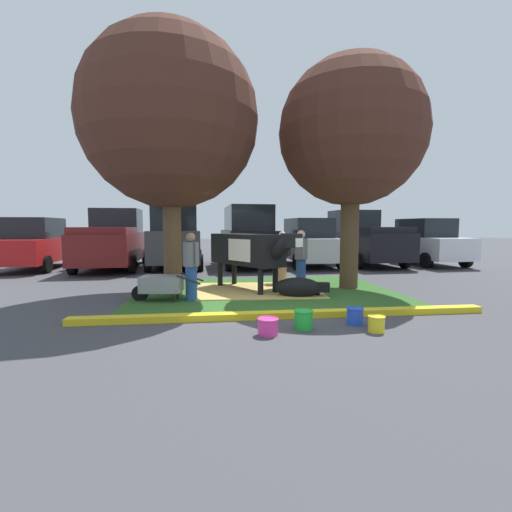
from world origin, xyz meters
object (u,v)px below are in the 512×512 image
at_px(shade_tree_right, 352,133).
at_px(bucket_yellow, 376,323).
at_px(suv_black, 247,236).
at_px(bucket_green, 303,319).
at_px(bucket_pink, 268,326).
at_px(bucket_blue, 355,316).
at_px(suv_dark_grey, 176,236).
at_px(person_handler, 282,256).
at_px(wheelbarrow, 161,284).
at_px(pickup_truck_maroon, 114,241).
at_px(shade_tree_left, 170,120).
at_px(pickup_truck_black, 361,239).
at_px(cow_holstein, 249,250).
at_px(person_visitor_near, 191,265).
at_px(person_visitor_far, 301,258).
at_px(hatchback_white, 424,242).
at_px(sedan_silver, 308,243).
at_px(sedan_red, 35,244).

bearing_deg(shade_tree_right, bucket_yellow, -105.40).
xyz_separation_m(bucket_yellow, suv_black, (-1.13, 9.59, 1.13)).
bearing_deg(bucket_yellow, bucket_green, 164.49).
xyz_separation_m(bucket_pink, bucket_blue, (1.58, 0.40, 0.01)).
bearing_deg(suv_dark_grey, bucket_green, -72.30).
xyz_separation_m(person_handler, suv_black, (-0.56, 4.66, 0.45)).
height_order(wheelbarrow, suv_dark_grey, suv_dark_grey).
bearing_deg(pickup_truck_maroon, shade_tree_left, -63.54).
relative_size(suv_dark_grey, pickup_truck_black, 0.85).
bearing_deg(cow_holstein, bucket_pink, -91.43).
distance_m(person_visitor_near, bucket_green, 3.20).
relative_size(shade_tree_right, suv_black, 1.30).
relative_size(shade_tree_left, bucket_pink, 18.90).
height_order(shade_tree_left, pickup_truck_maroon, shade_tree_left).
xyz_separation_m(person_handler, pickup_truck_black, (4.58, 4.96, 0.29)).
bearing_deg(cow_holstein, person_visitor_near, -141.45).
bearing_deg(suv_dark_grey, suv_black, 0.01).
xyz_separation_m(person_visitor_far, bucket_yellow, (0.24, -3.97, -0.71)).
bearing_deg(bucket_yellow, pickup_truck_black, 67.92).
relative_size(bucket_yellow, suv_black, 0.06).
relative_size(cow_holstein, suv_dark_grey, 0.60).
bearing_deg(pickup_truck_maroon, cow_holstein, -49.51).
distance_m(shade_tree_right, bucket_yellow, 5.69).
height_order(cow_holstein, person_handler, person_handler).
height_order(pickup_truck_maroon, suv_dark_grey, suv_dark_grey).
height_order(wheelbarrow, bucket_blue, wheelbarrow).
distance_m(person_handler, bucket_blue, 4.55).
height_order(shade_tree_left, bucket_pink, shade_tree_left).
bearing_deg(shade_tree_right, person_visitor_far, 176.87).
height_order(person_visitor_near, hatchback_white, hatchback_white).
bearing_deg(wheelbarrow, suv_dark_grey, 92.65).
xyz_separation_m(person_visitor_near, bucket_blue, (2.91, -2.29, -0.68)).
relative_size(shade_tree_left, pickup_truck_maroon, 1.16).
relative_size(shade_tree_left, shade_tree_right, 1.05).
height_order(person_visitor_far, suv_dark_grey, suv_dark_grey).
xyz_separation_m(suv_dark_grey, hatchback_white, (10.83, -0.18, -0.29)).
bearing_deg(person_visitor_near, bucket_yellow, -41.71).
relative_size(bucket_yellow, pickup_truck_black, 0.05).
bearing_deg(suv_dark_grey, shade_tree_left, -85.18).
height_order(bucket_pink, sedan_silver, sedan_silver).
bearing_deg(person_handler, person_visitor_near, -139.07).
relative_size(person_handler, bucket_yellow, 5.47).
relative_size(wheelbarrow, pickup_truck_black, 0.29).
height_order(cow_holstein, sedan_red, sedan_red).
distance_m(shade_tree_right, suv_dark_grey, 8.20).
bearing_deg(person_visitor_far, bucket_yellow, -86.56).
height_order(shade_tree_left, bucket_blue, shade_tree_left).
bearing_deg(suv_black, bucket_pink, -93.78).
bearing_deg(suv_black, cow_holstein, -95.35).
distance_m(shade_tree_left, sedan_red, 9.04).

